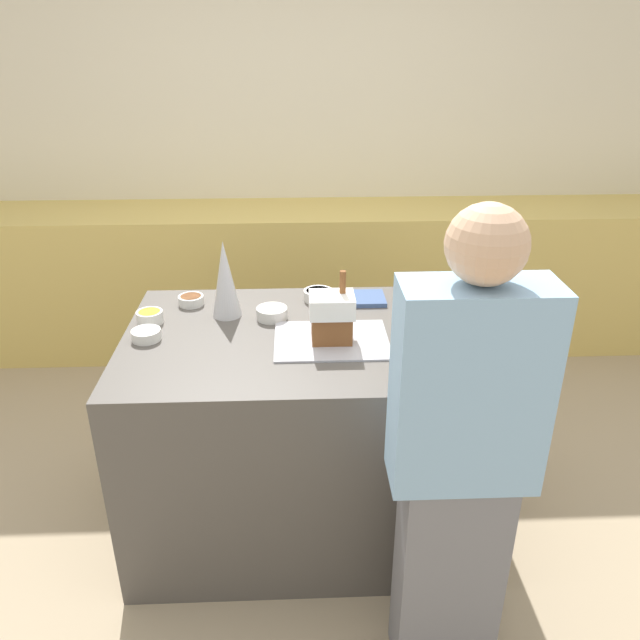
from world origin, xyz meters
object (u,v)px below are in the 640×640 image
object	(u,v)px
cookbook	(362,299)
decorative_tree	(225,279)
gingerbread_house	(332,316)
candy_bowl_behind_tray	(272,313)
candy_bowl_front_corner	(191,300)
baking_tray	(331,340)
candy_bowl_center_rear	(413,297)
candy_bowl_far_right	(150,317)
candy_bowl_near_tray_right	(318,295)
person	(460,462)
candy_bowl_near_tray_left	(146,334)

from	to	relation	value
cookbook	decorative_tree	bearing A→B (deg)	-167.49
gingerbread_house	decorative_tree	world-z (taller)	decorative_tree
candy_bowl_behind_tray	candy_bowl_front_corner	size ratio (longest dim) A/B	1.17
baking_tray	candy_bowl_center_rear	xyz separation A→B (m)	(0.38, 0.36, 0.02)
baking_tray	candy_bowl_center_rear	world-z (taller)	candy_bowl_center_rear
decorative_tree	candy_bowl_front_corner	size ratio (longest dim) A/B	2.97
decorative_tree	candy_bowl_far_right	bearing A→B (deg)	-168.75
candy_bowl_near_tray_right	candy_bowl_front_corner	distance (m)	0.56
decorative_tree	person	world-z (taller)	person
candy_bowl_near_tray_left	candy_bowl_far_right	bearing A→B (deg)	96.17
candy_bowl_center_rear	person	distance (m)	1.02
candy_bowl_front_corner	candy_bowl_far_right	bearing A→B (deg)	-128.11
baking_tray	gingerbread_house	distance (m)	0.10
baking_tray	decorative_tree	distance (m)	0.52
candy_bowl_center_rear	candy_bowl_behind_tray	size ratio (longest dim) A/B	0.93
candy_bowl_near_tray_right	cookbook	bearing A→B (deg)	-4.09
baking_tray	candy_bowl_near_tray_left	distance (m)	0.72
gingerbread_house	candy_bowl_front_corner	bearing A→B (deg)	147.61
candy_bowl_far_right	candy_bowl_near_tray_right	bearing A→B (deg)	16.28
candy_bowl_near_tray_right	candy_bowl_front_corner	world-z (taller)	candy_bowl_near_tray_right
candy_bowl_center_rear	candy_bowl_behind_tray	xyz separation A→B (m)	(-0.61, -0.14, 0.00)
baking_tray	candy_bowl_near_tray_right	size ratio (longest dim) A/B	3.35
candy_bowl_near_tray_left	candy_bowl_behind_tray	xyz separation A→B (m)	(0.48, 0.17, 0.00)
candy_bowl_front_corner	person	xyz separation A→B (m)	(0.94, -1.03, -0.10)
gingerbread_house	candy_bowl_far_right	world-z (taller)	gingerbread_house
candy_bowl_far_right	candy_bowl_front_corner	xyz separation A→B (m)	(0.14, 0.18, -0.01)
person	gingerbread_house	bearing A→B (deg)	117.65
decorative_tree	cookbook	distance (m)	0.61
candy_bowl_front_corner	person	size ratio (longest dim) A/B	0.07
baking_tray	candy_bowl_behind_tray	distance (m)	0.32
candy_bowl_near_tray_left	cookbook	xyz separation A→B (m)	(0.87, 0.34, -0.01)
baking_tray	decorative_tree	bearing A→B (deg)	148.71
gingerbread_house	candy_bowl_near_tray_right	xyz separation A→B (m)	(-0.03, 0.40, -0.08)
candy_bowl_front_corner	person	world-z (taller)	person
candy_bowl_far_right	person	distance (m)	1.38
person	candy_bowl_near_tray_right	bearing A→B (deg)	109.76
cookbook	candy_bowl_far_right	bearing A→B (deg)	-167.93
candy_bowl_near_tray_right	candy_bowl_center_rear	bearing A→B (deg)	-5.39
decorative_tree	candy_bowl_front_corner	xyz separation A→B (m)	(-0.17, 0.12, -0.14)
baking_tray	gingerbread_house	size ratio (longest dim) A/B	1.61
gingerbread_house	candy_bowl_front_corner	size ratio (longest dim) A/B	2.48
baking_tray	cookbook	bearing A→B (deg)	67.90
gingerbread_house	decorative_tree	distance (m)	0.50
candy_bowl_near_tray_left	candy_bowl_front_corner	world-z (taller)	same
decorative_tree	candy_bowl_near_tray_left	size ratio (longest dim) A/B	2.88
candy_bowl_near_tray_left	candy_bowl_center_rear	bearing A→B (deg)	16.10
baking_tray	candy_bowl_near_tray_left	bearing A→B (deg)	176.48
candy_bowl_near_tray_right	candy_bowl_near_tray_left	xyz separation A→B (m)	(-0.68, -0.36, -0.00)
gingerbread_house	candy_bowl_near_tray_right	distance (m)	0.41
candy_bowl_near_tray_right	person	distance (m)	1.13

